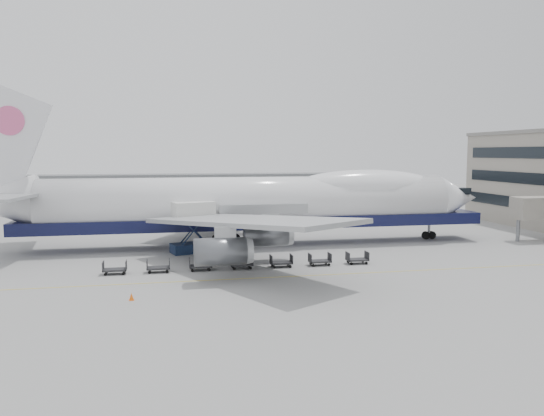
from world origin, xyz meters
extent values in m
plane|color=gray|center=(0.00, 0.00, 0.00)|extent=(260.00, 260.00, 0.00)
cube|color=gold|center=(0.00, -6.00, 0.01)|extent=(60.00, 0.15, 0.01)
cylinder|color=slate|center=(36.00, 8.00, 1.50)|extent=(0.50, 0.50, 3.00)
cube|color=slate|center=(-10.00, 70.00, 3.50)|extent=(110.00, 8.00, 7.00)
cylinder|color=white|center=(0.00, 12.00, 5.70)|extent=(52.00, 6.40, 6.40)
cube|color=#0E1135|center=(1.00, 12.00, 3.14)|extent=(60.00, 5.76, 1.50)
cone|color=white|center=(29.00, 12.00, 5.70)|extent=(6.00, 6.40, 6.40)
ellipsoid|color=white|center=(15.60, 12.00, 7.46)|extent=(20.67, 5.78, 4.56)
cube|color=white|center=(-29.00, 12.00, 13.20)|extent=(10.52, 0.50, 13.56)
cylinder|color=#E3588F|center=(-28.50, 12.00, 15.70)|extent=(3.40, 0.30, 3.40)
cube|color=#9EA0A3|center=(-3.00, -2.28, 5.10)|extent=(20.35, 26.74, 2.26)
cube|color=#9EA0A3|center=(-3.00, 26.28, 5.10)|extent=(20.35, 26.74, 2.26)
cylinder|color=#595B60|center=(-6.00, 31.00, 2.90)|extent=(4.80, 2.60, 2.60)
cylinder|color=#595B60|center=(0.00, 22.00, 2.90)|extent=(4.80, 2.60, 2.60)
cylinder|color=#595B60|center=(0.00, 2.00, 2.90)|extent=(4.80, 2.60, 2.60)
cylinder|color=#595B60|center=(-6.00, -7.00, 2.90)|extent=(4.80, 2.60, 2.60)
cylinder|color=slate|center=(25.00, 12.00, 1.25)|extent=(0.36, 0.36, 2.50)
cylinder|color=black|center=(25.00, 12.00, 0.55)|extent=(1.10, 0.45, 1.10)
cylinder|color=slate|center=(-3.00, 9.00, 1.25)|extent=(0.36, 0.36, 2.50)
cylinder|color=black|center=(-3.00, 9.00, 0.55)|extent=(1.10, 0.45, 1.10)
cylinder|color=slate|center=(-3.00, 15.00, 1.25)|extent=(0.36, 0.36, 2.50)
cylinder|color=black|center=(-3.00, 15.00, 0.55)|extent=(1.10, 0.45, 1.10)
cube|color=#162544|center=(-7.67, 8.50, 0.58)|extent=(5.73, 3.86, 1.15)
cube|color=silver|center=(-7.67, 8.50, 5.00)|extent=(5.39, 3.95, 2.31)
cube|color=#162544|center=(-7.67, 7.35, 2.80)|extent=(3.63, 1.14, 4.13)
cube|color=#162544|center=(-7.67, 9.65, 2.80)|extent=(3.63, 1.14, 4.13)
cube|color=slate|center=(-7.67, 10.18, 5.00)|extent=(2.77, 1.90, 0.15)
cylinder|color=black|center=(-9.56, 7.45, 0.47)|extent=(0.94, 0.37, 0.94)
cylinder|color=black|center=(-9.56, 9.55, 0.47)|extent=(0.94, 0.37, 0.94)
cylinder|color=black|center=(-5.78, 7.45, 0.47)|extent=(0.94, 0.37, 0.94)
cylinder|color=black|center=(-5.78, 9.55, 0.47)|extent=(0.94, 0.37, 0.94)
cone|color=#ED5C0C|center=(-13.73, -11.54, 0.31)|extent=(0.40, 0.40, 0.62)
cube|color=#ED5C0C|center=(-13.73, -11.54, 0.02)|extent=(0.42, 0.42, 0.03)
cube|color=#2D2D30|center=(-15.93, -1.60, 0.45)|extent=(2.30, 1.35, 0.18)
cube|color=#2D2D30|center=(-17.03, -1.60, 0.85)|extent=(0.08, 1.35, 0.90)
cube|color=#2D2D30|center=(-14.83, -1.60, 0.85)|extent=(0.08, 1.35, 0.90)
cylinder|color=black|center=(-16.78, -2.15, 0.15)|extent=(0.30, 0.12, 0.30)
cylinder|color=black|center=(-16.78, -1.05, 0.15)|extent=(0.30, 0.12, 0.30)
cylinder|color=black|center=(-15.08, -2.15, 0.15)|extent=(0.30, 0.12, 0.30)
cylinder|color=black|center=(-15.08, -1.05, 0.15)|extent=(0.30, 0.12, 0.30)
cube|color=#2D2D30|center=(-11.71, -1.60, 0.45)|extent=(2.30, 1.35, 0.18)
cube|color=#2D2D30|center=(-12.81, -1.60, 0.85)|extent=(0.08, 1.35, 0.90)
cube|color=#2D2D30|center=(-10.61, -1.60, 0.85)|extent=(0.08, 1.35, 0.90)
cylinder|color=black|center=(-12.56, -2.15, 0.15)|extent=(0.30, 0.12, 0.30)
cylinder|color=black|center=(-12.56, -1.05, 0.15)|extent=(0.30, 0.12, 0.30)
cylinder|color=black|center=(-10.86, -2.15, 0.15)|extent=(0.30, 0.12, 0.30)
cylinder|color=black|center=(-10.86, -1.05, 0.15)|extent=(0.30, 0.12, 0.30)
cube|color=#2D2D30|center=(-7.48, -1.60, 0.45)|extent=(2.30, 1.35, 0.18)
cube|color=#2D2D30|center=(-8.58, -1.60, 0.85)|extent=(0.08, 1.35, 0.90)
cube|color=#2D2D30|center=(-6.38, -1.60, 0.85)|extent=(0.08, 1.35, 0.90)
cylinder|color=black|center=(-8.33, -2.15, 0.15)|extent=(0.30, 0.12, 0.30)
cylinder|color=black|center=(-8.33, -1.05, 0.15)|extent=(0.30, 0.12, 0.30)
cylinder|color=black|center=(-6.63, -2.15, 0.15)|extent=(0.30, 0.12, 0.30)
cylinder|color=black|center=(-6.63, -1.05, 0.15)|extent=(0.30, 0.12, 0.30)
cube|color=#2D2D30|center=(-3.26, -1.60, 0.45)|extent=(2.30, 1.35, 0.18)
cube|color=#2D2D30|center=(-4.36, -1.60, 0.85)|extent=(0.08, 1.35, 0.90)
cube|color=#2D2D30|center=(-2.16, -1.60, 0.85)|extent=(0.08, 1.35, 0.90)
cylinder|color=black|center=(-4.11, -2.15, 0.15)|extent=(0.30, 0.12, 0.30)
cylinder|color=black|center=(-4.11, -1.05, 0.15)|extent=(0.30, 0.12, 0.30)
cylinder|color=black|center=(-2.41, -2.15, 0.15)|extent=(0.30, 0.12, 0.30)
cylinder|color=black|center=(-2.41, -1.05, 0.15)|extent=(0.30, 0.12, 0.30)
cube|color=#2D2D30|center=(0.97, -1.60, 0.45)|extent=(2.30, 1.35, 0.18)
cube|color=#2D2D30|center=(-0.13, -1.60, 0.85)|extent=(0.08, 1.35, 0.90)
cube|color=#2D2D30|center=(2.07, -1.60, 0.85)|extent=(0.08, 1.35, 0.90)
cylinder|color=black|center=(0.12, -2.15, 0.15)|extent=(0.30, 0.12, 0.30)
cylinder|color=black|center=(0.12, -1.05, 0.15)|extent=(0.30, 0.12, 0.30)
cylinder|color=black|center=(1.82, -2.15, 0.15)|extent=(0.30, 0.12, 0.30)
cylinder|color=black|center=(1.82, -1.05, 0.15)|extent=(0.30, 0.12, 0.30)
cube|color=#2D2D30|center=(5.19, -1.60, 0.45)|extent=(2.30, 1.35, 0.18)
cube|color=#2D2D30|center=(4.09, -1.60, 0.85)|extent=(0.08, 1.35, 0.90)
cube|color=#2D2D30|center=(6.29, -1.60, 0.85)|extent=(0.08, 1.35, 0.90)
cylinder|color=black|center=(4.34, -2.15, 0.15)|extent=(0.30, 0.12, 0.30)
cylinder|color=black|center=(4.34, -1.05, 0.15)|extent=(0.30, 0.12, 0.30)
cylinder|color=black|center=(6.04, -2.15, 0.15)|extent=(0.30, 0.12, 0.30)
cylinder|color=black|center=(6.04, -1.05, 0.15)|extent=(0.30, 0.12, 0.30)
cube|color=#2D2D30|center=(9.42, -1.60, 0.45)|extent=(2.30, 1.35, 0.18)
cube|color=#2D2D30|center=(8.32, -1.60, 0.85)|extent=(0.08, 1.35, 0.90)
cube|color=#2D2D30|center=(10.52, -1.60, 0.85)|extent=(0.08, 1.35, 0.90)
cylinder|color=black|center=(8.57, -2.15, 0.15)|extent=(0.30, 0.12, 0.30)
cylinder|color=black|center=(8.57, -1.05, 0.15)|extent=(0.30, 0.12, 0.30)
cylinder|color=black|center=(10.27, -2.15, 0.15)|extent=(0.30, 0.12, 0.30)
cylinder|color=black|center=(10.27, -1.05, 0.15)|extent=(0.30, 0.12, 0.30)
camera|label=1|loc=(-10.76, -55.23, 12.03)|focal=35.00mm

